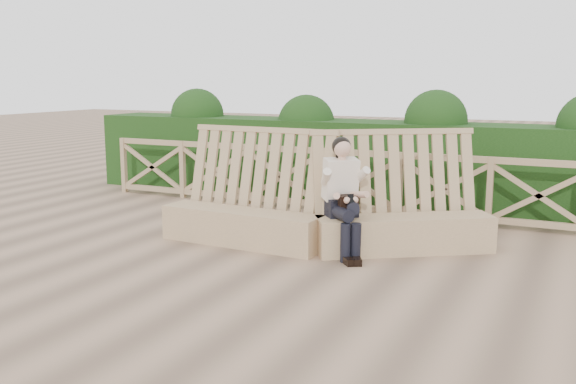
% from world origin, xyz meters
% --- Properties ---
extents(ground, '(60.00, 60.00, 0.00)m').
position_xyz_m(ground, '(0.00, 0.00, 0.00)').
color(ground, brown).
rests_on(ground, ground).
extents(bench, '(4.45, 1.97, 1.62)m').
position_xyz_m(bench, '(0.27, 1.29, 0.41)').
color(bench, '#977956').
rests_on(bench, ground).
extents(woman, '(0.81, 0.93, 1.54)m').
position_xyz_m(woman, '(0.66, 1.08, 0.82)').
color(woman, black).
rests_on(woman, ground).
extents(guardrail, '(10.10, 0.09, 1.10)m').
position_xyz_m(guardrail, '(0.00, 3.50, 0.55)').
color(guardrail, '#856E4D').
rests_on(guardrail, ground).
extents(hedge, '(12.00, 1.20, 1.50)m').
position_xyz_m(hedge, '(0.00, 4.70, 0.75)').
color(hedge, black).
rests_on(hedge, ground).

